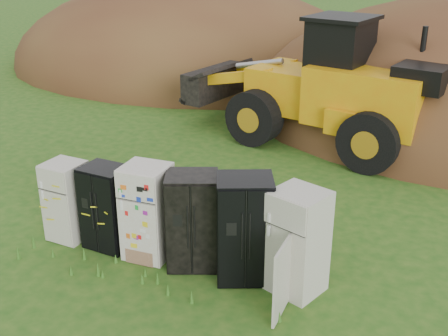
% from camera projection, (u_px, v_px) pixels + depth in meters
% --- Properties ---
extents(ground, '(120.00, 120.00, 0.00)m').
position_uv_depth(ground, '(177.00, 260.00, 10.76)').
color(ground, '#1F5115').
rests_on(ground, ground).
extents(fridge_leftmost, '(0.77, 0.74, 1.64)m').
position_uv_depth(fridge_leftmost, '(67.00, 201.00, 11.28)').
color(fridge_leftmost, beige).
rests_on(fridge_leftmost, ground).
extents(fridge_black_side, '(0.93, 0.76, 1.69)m').
position_uv_depth(fridge_black_side, '(107.00, 207.00, 10.96)').
color(fridge_black_side, black).
rests_on(fridge_black_side, ground).
extents(fridge_sticker, '(0.85, 0.79, 1.86)m').
position_uv_depth(fridge_sticker, '(147.00, 212.00, 10.59)').
color(fridge_sticker, silver).
rests_on(fridge_sticker, ground).
extents(fridge_dark_mid, '(1.16, 1.06, 1.83)m').
position_uv_depth(fridge_dark_mid, '(192.00, 221.00, 10.29)').
color(fridge_dark_mid, black).
rests_on(fridge_dark_mid, ground).
extents(fridge_black_right, '(1.22, 1.13, 1.94)m').
position_uv_depth(fridge_black_right, '(244.00, 229.00, 9.89)').
color(fridge_black_right, black).
rests_on(fridge_black_right, ground).
extents(fridge_open_door, '(1.07, 1.04, 1.88)m').
position_uv_depth(fridge_open_door, '(298.00, 242.00, 9.53)').
color(fridge_open_door, beige).
rests_on(fridge_open_door, ground).
extents(wheel_loader, '(8.26, 4.81, 3.75)m').
position_uv_depth(wheel_loader, '(308.00, 79.00, 16.38)').
color(wheel_loader, gold).
rests_on(wheel_loader, ground).
extents(dirt_mound_left, '(17.24, 12.93, 7.94)m').
position_uv_depth(dirt_mound_left, '(188.00, 68.00, 26.26)').
color(dirt_mound_left, '#4F2819').
rests_on(dirt_mound_left, ground).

